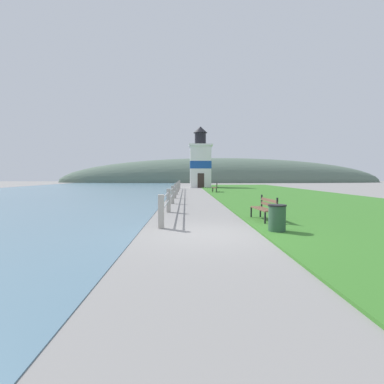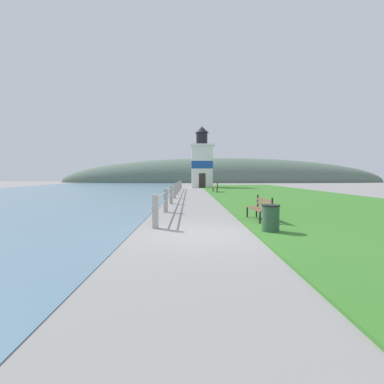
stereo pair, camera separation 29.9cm
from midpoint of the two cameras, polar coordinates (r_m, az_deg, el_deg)
ground_plane at (r=8.71m, az=2.05°, el=-8.04°), size 160.00×160.00×0.00m
grass_verge at (r=27.64m, az=15.66°, el=-0.41°), size 12.00×53.60×0.06m
water_strip at (r=29.72m, az=-28.31°, el=-0.47°), size 24.00×85.75×0.01m
seawall_railing at (r=24.26m, az=-3.42°, el=0.63°), size 0.18×29.55×1.09m
park_bench_near at (r=11.25m, az=13.00°, el=-2.82°), size 0.60×1.66×0.94m
park_bench_midway at (r=29.92m, az=4.21°, el=0.94°), size 0.69×1.82×0.94m
lighthouse at (r=42.48m, az=1.40°, el=5.69°), size 3.32×3.32×8.58m
trash_bin at (r=9.12m, az=14.98°, el=-4.95°), size 0.54×0.54×0.84m
distant_hillside at (r=74.77m, az=5.32°, el=1.85°), size 80.00×16.00×12.00m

